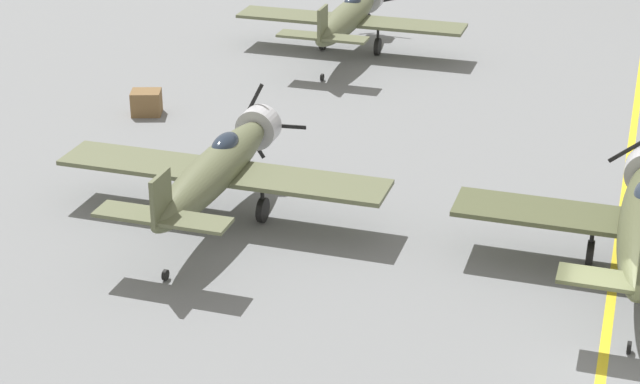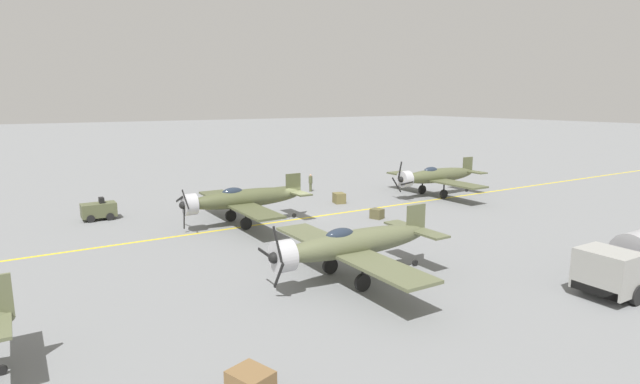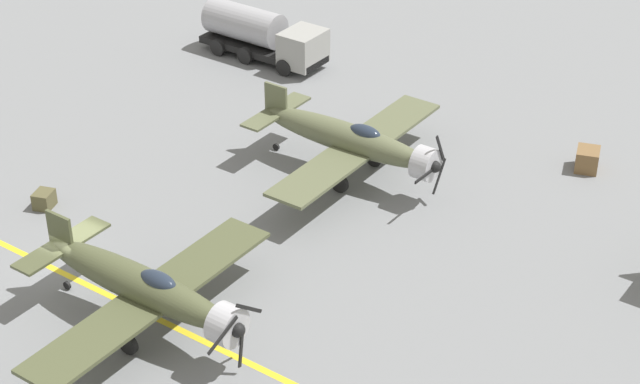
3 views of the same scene
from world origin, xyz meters
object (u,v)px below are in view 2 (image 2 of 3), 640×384
at_px(airplane_near_center, 436,176).
at_px(airplane_mid_center, 242,199).
at_px(supply_crate_mid_lane, 339,198).
at_px(supply_crate_outboard, 377,214).
at_px(tow_tractor, 99,210).
at_px(fuel_tanker, 639,259).
at_px(airplane_mid_left, 351,244).
at_px(traffic_cone, 290,189).
at_px(ground_crew_walking, 311,182).

xyz_separation_m(airplane_near_center, airplane_mid_center, (-0.74, 21.13, 0.00)).
relative_size(supply_crate_mid_lane, supply_crate_outboard, 1.19).
distance_m(airplane_near_center, tow_tractor, 31.07).
relative_size(fuel_tanker, supply_crate_mid_lane, 6.98).
height_order(airplane_mid_left, supply_crate_outboard, airplane_mid_left).
distance_m(airplane_near_center, supply_crate_mid_lane, 10.52).
xyz_separation_m(airplane_mid_left, airplane_mid_center, (14.33, 0.11, 0.00)).
xyz_separation_m(airplane_mid_center, tow_tractor, (7.62, 9.14, -1.22)).
bearing_deg(traffic_cone, ground_crew_walking, -113.45).
xyz_separation_m(airplane_mid_center, traffic_cone, (10.30, -9.74, -1.74)).
bearing_deg(airplane_mid_left, traffic_cone, -20.87).
height_order(airplane_near_center, traffic_cone, airplane_near_center).
bearing_deg(airplane_mid_left, airplane_near_center, -53.89).
distance_m(ground_crew_walking, traffic_cone, 2.30).
distance_m(airplane_near_center, traffic_cone, 14.97).
height_order(airplane_near_center, airplane_mid_center, airplane_near_center).
bearing_deg(fuel_tanker, tow_tractor, 34.87).
height_order(tow_tractor, traffic_cone, tow_tractor).
distance_m(airplane_mid_center, supply_crate_outboard, 10.95).
distance_m(tow_tractor, supply_crate_outboard, 22.42).
relative_size(airplane_near_center, supply_crate_outboard, 12.51).
bearing_deg(traffic_cone, tow_tractor, 98.06).
height_order(airplane_near_center, supply_crate_outboard, airplane_near_center).
height_order(airplane_near_center, tow_tractor, airplane_near_center).
xyz_separation_m(fuel_tanker, supply_crate_mid_lane, (25.70, 1.13, -1.03)).
distance_m(ground_crew_walking, supply_crate_mid_lane, 6.62).
distance_m(airplane_mid_left, supply_crate_outboard, 14.58).
xyz_separation_m(fuel_tanker, ground_crew_walking, (32.25, 0.34, -0.50)).
bearing_deg(tow_tractor, fuel_tanker, -145.13).
bearing_deg(airplane_near_center, airplane_mid_center, 102.62).
bearing_deg(tow_tractor, airplane_near_center, -102.81).
distance_m(airplane_near_center, supply_crate_outboard, 12.04).
bearing_deg(tow_tractor, ground_crew_walking, -85.06).
bearing_deg(traffic_cone, airplane_near_center, -129.99).
distance_m(airplane_near_center, airplane_mid_center, 21.15).
distance_m(airplane_mid_left, supply_crate_mid_lane, 20.39).
height_order(fuel_tanker, tow_tractor, fuel_tanker).
distance_m(airplane_mid_left, ground_crew_walking, 26.47).
xyz_separation_m(airplane_mid_center, supply_crate_outboard, (-3.85, -10.12, -1.61)).
distance_m(ground_crew_walking, supply_crate_outboard, 13.39).
height_order(fuel_tanker, traffic_cone, fuel_tanker).
xyz_separation_m(tow_tractor, ground_crew_walking, (1.81, -20.87, 0.22)).
bearing_deg(fuel_tanker, supply_crate_mid_lane, 2.52).
bearing_deg(fuel_tanker, airplane_near_center, -21.02).
distance_m(airplane_mid_center, ground_crew_walking, 15.09).
xyz_separation_m(ground_crew_walking, traffic_cone, (0.87, 2.00, -0.74)).
bearing_deg(supply_crate_outboard, airplane_mid_center, 69.18).
height_order(airplane_mid_left, airplane_mid_center, same).
relative_size(ground_crew_walking, supply_crate_mid_lane, 1.62).
height_order(tow_tractor, supply_crate_outboard, tow_tractor).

